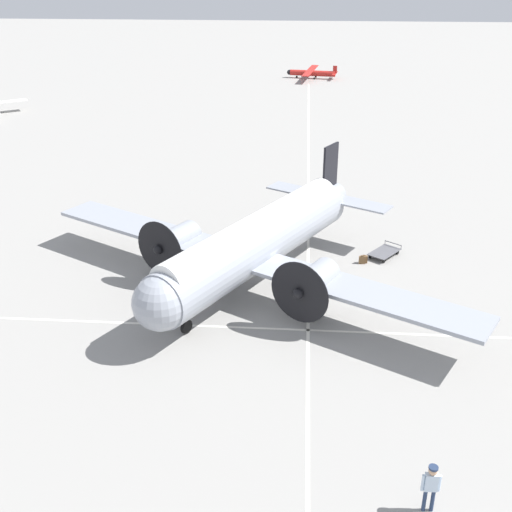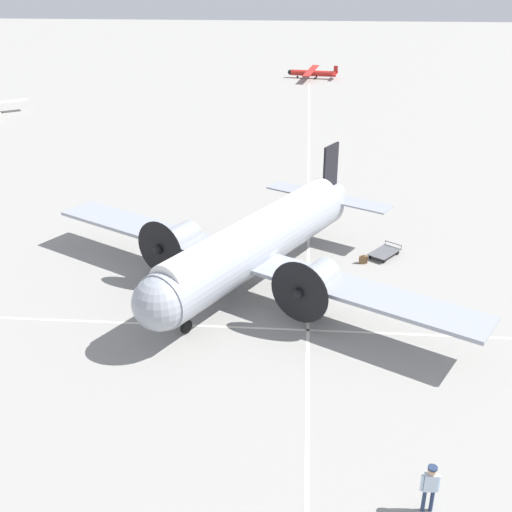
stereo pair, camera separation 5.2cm
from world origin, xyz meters
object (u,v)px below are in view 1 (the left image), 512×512
Objects in this scene: crew_foreground at (431,483)px; suitcase_near_door at (362,260)px; airliner_main at (251,245)px; suitcase_upright_spare at (364,259)px; light_aircraft_taxiing at (311,73)px; baggage_cart at (384,252)px.

crew_foreground is 18.59m from suitcase_near_door.
airliner_main is 7.74m from suitcase_upright_spare.
suitcase_upright_spare is 61.15m from light_aircraft_taxiing.
light_aircraft_taxiing is (3.46, 64.71, -1.80)m from airliner_main.
baggage_cart reaches higher than suitcase_near_door.
suitcase_near_door is at bearing 148.98° from airliner_main.
crew_foreground is 0.19× the size of light_aircraft_taxiing.
suitcase_upright_spare is at bearing 89.71° from crew_foreground.
suitcase_near_door is (-0.77, 18.55, -0.94)m from crew_foreground.
airliner_main is 12.56× the size of crew_foreground.
airliner_main is 2.40× the size of light_aircraft_taxiing.
baggage_cart is at bearing 150.82° from airliner_main.
crew_foreground is at bearing 35.23° from baggage_cart.
suitcase_near_door is 1.82m from baggage_cart.
light_aircraft_taxiing reaches higher than baggage_cart.
airliner_main is 7.59m from suitcase_near_door.
suitcase_near_door is 61.27m from light_aircraft_taxiing.
light_aircraft_taxiing reaches higher than crew_foreground.
baggage_cart is at bearing 85.80° from crew_foreground.
light_aircraft_taxiing is at bearing 92.66° from suitcase_near_door.
suitcase_upright_spare is 1.65m from baggage_cart.
airliner_main is at bearing 95.80° from light_aircraft_taxiing.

